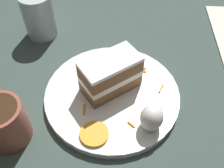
# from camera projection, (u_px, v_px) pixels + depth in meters

# --- Properties ---
(ground_plane) EXTENTS (6.00, 6.00, 0.00)m
(ground_plane) POSITION_uv_depth(u_px,v_px,m) (107.00, 84.00, 0.63)
(ground_plane) COLOR #38332D
(ground_plane) RESTS_ON ground
(dining_table) EXTENTS (1.04, 1.15, 0.03)m
(dining_table) POSITION_uv_depth(u_px,v_px,m) (107.00, 80.00, 0.62)
(dining_table) COLOR #384742
(dining_table) RESTS_ON ground
(plate) EXTENTS (0.28, 0.28, 0.02)m
(plate) POSITION_uv_depth(u_px,v_px,m) (112.00, 95.00, 0.56)
(plate) COLOR white
(plate) RESTS_ON dining_table
(cake_slice) EXTENTS (0.13, 0.11, 0.08)m
(cake_slice) POSITION_uv_depth(u_px,v_px,m) (111.00, 74.00, 0.53)
(cake_slice) COLOR brown
(cake_slice) RESTS_ON plate
(cream_dollop) EXTENTS (0.05, 0.04, 0.05)m
(cream_dollop) POSITION_uv_depth(u_px,v_px,m) (152.00, 117.00, 0.48)
(cream_dollop) COLOR white
(cream_dollop) RESTS_ON plate
(orange_garnish) EXTENTS (0.05, 0.05, 0.01)m
(orange_garnish) POSITION_uv_depth(u_px,v_px,m) (94.00, 134.00, 0.48)
(orange_garnish) COLOR orange
(orange_garnish) RESTS_ON plate
(carrot_shreds_scatter) EXTENTS (0.18, 0.15, 0.00)m
(carrot_shreds_scatter) POSITION_uv_depth(u_px,v_px,m) (133.00, 87.00, 0.56)
(carrot_shreds_scatter) COLOR orange
(carrot_shreds_scatter) RESTS_ON plate
(drinking_glass) EXTENTS (0.08, 0.08, 0.11)m
(drinking_glass) POSITION_uv_depth(u_px,v_px,m) (40.00, 18.00, 0.66)
(drinking_glass) COLOR silver
(drinking_glass) RESTS_ON dining_table
(coffee_mug) EXTENTS (0.08, 0.08, 0.09)m
(coffee_mug) POSITION_uv_depth(u_px,v_px,m) (4.00, 122.00, 0.47)
(coffee_mug) COLOR #994C3D
(coffee_mug) RESTS_ON dining_table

